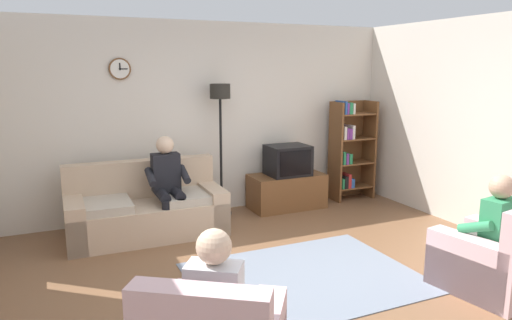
# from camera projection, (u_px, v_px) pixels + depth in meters

# --- Properties ---
(ground_plane) EXTENTS (12.00, 12.00, 0.00)m
(ground_plane) POSITION_uv_depth(u_px,v_px,m) (297.00, 282.00, 4.63)
(ground_plane) COLOR brown
(back_wall_assembly) EXTENTS (6.20, 0.17, 2.70)m
(back_wall_assembly) POSITION_uv_depth(u_px,v_px,m) (208.00, 118.00, 6.75)
(back_wall_assembly) COLOR silver
(back_wall_assembly) RESTS_ON ground_plane
(right_wall) EXTENTS (0.12, 5.80, 2.70)m
(right_wall) POSITION_uv_depth(u_px,v_px,m) (512.00, 130.00, 5.52)
(right_wall) COLOR silver
(right_wall) RESTS_ON ground_plane
(couch) EXTENTS (1.91, 0.91, 0.90)m
(couch) POSITION_uv_depth(u_px,v_px,m) (146.00, 211.00, 5.88)
(couch) COLOR tan
(couch) RESTS_ON ground_plane
(tv_stand) EXTENTS (1.10, 0.56, 0.51)m
(tv_stand) POSITION_uv_depth(u_px,v_px,m) (287.00, 191.00, 7.03)
(tv_stand) COLOR brown
(tv_stand) RESTS_ON ground_plane
(tv) EXTENTS (0.60, 0.49, 0.44)m
(tv) POSITION_uv_depth(u_px,v_px,m) (288.00, 160.00, 6.92)
(tv) COLOR black
(tv) RESTS_ON tv_stand
(bookshelf) EXTENTS (0.68, 0.36, 1.57)m
(bookshelf) POSITION_uv_depth(u_px,v_px,m) (349.00, 149.00, 7.45)
(bookshelf) COLOR brown
(bookshelf) RESTS_ON ground_plane
(floor_lamp) EXTENTS (0.28, 0.28, 1.85)m
(floor_lamp) POSITION_uv_depth(u_px,v_px,m) (220.00, 113.00, 6.48)
(floor_lamp) COLOR black
(floor_lamp) RESTS_ON ground_plane
(armchair_near_bookshelf) EXTENTS (0.93, 1.00, 0.90)m
(armchair_near_bookshelf) POSITION_uv_depth(u_px,v_px,m) (495.00, 262.00, 4.40)
(armchair_near_bookshelf) COLOR beige
(armchair_near_bookshelf) RESTS_ON ground_plane
(area_rug) EXTENTS (2.20, 1.70, 0.01)m
(area_rug) POSITION_uv_depth(u_px,v_px,m) (306.00, 277.00, 4.71)
(area_rug) COLOR slate
(area_rug) RESTS_ON ground_plane
(person_on_couch) EXTENTS (0.52, 0.54, 1.24)m
(person_on_couch) POSITION_uv_depth(u_px,v_px,m) (168.00, 180.00, 5.81)
(person_on_couch) COLOR black
(person_on_couch) RESTS_ON ground_plane
(person_in_left_armchair) EXTENTS (0.61, 0.64, 1.12)m
(person_in_left_armchair) POSITION_uv_depth(u_px,v_px,m) (218.00, 302.00, 3.00)
(person_in_left_armchair) COLOR silver
(person_in_left_armchair) RESTS_ON ground_plane
(person_in_right_armchair) EXTENTS (0.56, 0.58, 1.12)m
(person_in_right_armchair) POSITION_uv_depth(u_px,v_px,m) (489.00, 227.00, 4.41)
(person_in_right_armchair) COLOR #338C59
(person_in_right_armchair) RESTS_ON ground_plane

